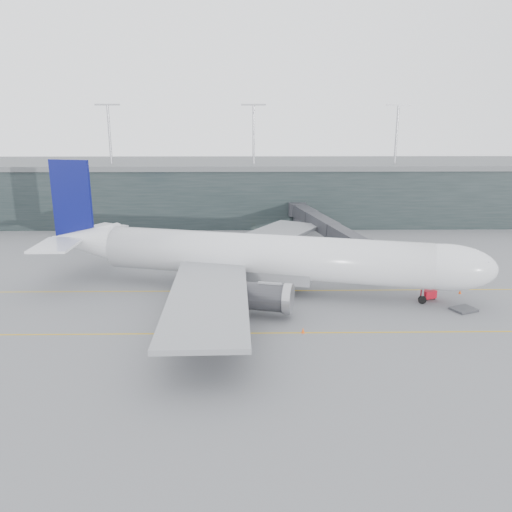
{
  "coord_description": "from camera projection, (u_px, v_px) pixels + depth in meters",
  "views": [
    {
      "loc": [
        3.58,
        -76.92,
        25.2
      ],
      "look_at": [
        4.74,
        -4.0,
        5.57
      ],
      "focal_mm": 35.0,
      "sensor_mm": 36.0,
      "label": 1
    }
  ],
  "objects": [
    {
      "name": "taxiline_lead_main",
      "position": [
        255.0,
        252.0,
        100.14
      ],
      "size": [
        0.25,
        60.0,
        0.02
      ],
      "primitive_type": "cube",
      "color": "#C09612",
      "rests_on": "ground"
    },
    {
      "name": "gse_cart",
      "position": [
        429.0,
        294.0,
        73.24
      ],
      "size": [
        2.32,
        1.91,
        1.36
      ],
      "rotation": [
        0.0,
        0.0,
        0.37
      ],
      "color": "#B00C1C",
      "rests_on": "ground"
    },
    {
      "name": "taxiline_a",
      "position": [
        225.0,
        291.0,
        76.89
      ],
      "size": [
        160.0,
        0.25,
        0.02
      ],
      "primitive_type": "cube",
      "color": "#C09612",
      "rests_on": "ground"
    },
    {
      "name": "terminal",
      "position": [
        235.0,
        189.0,
        134.77
      ],
      "size": [
        240.0,
        36.0,
        29.0
      ],
      "color": "black",
      "rests_on": "ground"
    },
    {
      "name": "uld_b",
      "position": [
        217.0,
        259.0,
        90.67
      ],
      "size": [
        2.62,
        2.33,
        2.01
      ],
      "rotation": [
        0.0,
        0.0,
        -0.29
      ],
      "color": "#323337",
      "rests_on": "ground"
    },
    {
      "name": "baggage_dolly",
      "position": [
        464.0,
        309.0,
        68.85
      ],
      "size": [
        3.88,
        3.55,
        0.31
      ],
      "primitive_type": "cube",
      "rotation": [
        0.0,
        0.0,
        0.4
      ],
      "color": "#343438",
      "rests_on": "ground"
    },
    {
      "name": "jet_bridge",
      "position": [
        325.0,
        223.0,
        102.92
      ],
      "size": [
        11.5,
        44.3,
        6.76
      ],
      "rotation": [
        0.0,
        0.0,
        0.19
      ],
      "color": "#2E2E33",
      "rests_on": "ground"
    },
    {
      "name": "ground",
      "position": [
        226.0,
        283.0,
        80.76
      ],
      "size": [
        320.0,
        320.0,
        0.0
      ],
      "primitive_type": "plane",
      "color": "slate",
      "rests_on": "ground"
    },
    {
      "name": "cone_wing_stbd",
      "position": [
        303.0,
        330.0,
        61.47
      ],
      "size": [
        0.44,
        0.44,
        0.7
      ],
      "primitive_type": "cone",
      "color": "#F6510D",
      "rests_on": "ground"
    },
    {
      "name": "uld_a",
      "position": [
        200.0,
        261.0,
        90.29
      ],
      "size": [
        2.12,
        1.89,
        1.6
      ],
      "rotation": [
        0.0,
        0.0,
        -0.32
      ],
      "color": "#323337",
      "rests_on": "ground"
    },
    {
      "name": "uld_c",
      "position": [
        227.0,
        259.0,
        91.45
      ],
      "size": [
        2.1,
        1.83,
        1.65
      ],
      "rotation": [
        0.0,
        0.0,
        -0.24
      ],
      "color": "#323337",
      "rests_on": "ground"
    },
    {
      "name": "taxiline_b",
      "position": [
        220.0,
        333.0,
        61.45
      ],
      "size": [
        160.0,
        0.25,
        0.02
      ],
      "primitive_type": "cube",
      "color": "#C09612",
      "rests_on": "ground"
    },
    {
      "name": "main_aircraft",
      "position": [
        260.0,
        257.0,
        75.55
      ],
      "size": [
        68.49,
        63.12,
        19.44
      ],
      "rotation": [
        0.0,
        0.0,
        -0.25
      ],
      "color": "silver",
      "rests_on": "ground"
    },
    {
      "name": "cone_wing_port",
      "position": [
        282.0,
        263.0,
        90.78
      ],
      "size": [
        0.43,
        0.43,
        0.69
      ],
      "primitive_type": "cone",
      "color": "#E1610C",
      "rests_on": "ground"
    },
    {
      "name": "cone_nose",
      "position": [
        460.0,
        292.0,
        75.57
      ],
      "size": [
        0.42,
        0.42,
        0.66
      ],
      "primitive_type": "cone",
      "color": "#DB440C",
      "rests_on": "ground"
    },
    {
      "name": "cone_tail",
      "position": [
        169.0,
        308.0,
        68.89
      ],
      "size": [
        0.48,
        0.48,
        0.77
      ],
      "primitive_type": "cone",
      "color": "red",
      "rests_on": "ground"
    }
  ]
}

